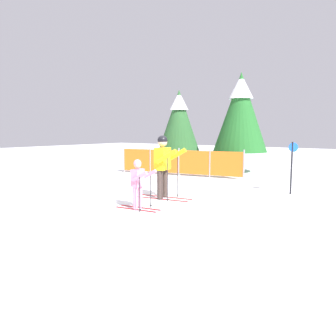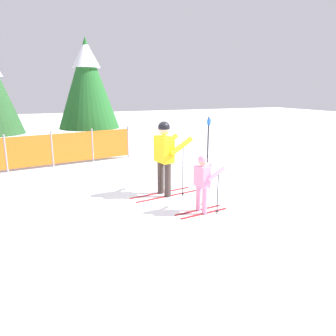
{
  "view_description": "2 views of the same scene",
  "coord_description": "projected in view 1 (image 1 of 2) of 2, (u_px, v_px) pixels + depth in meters",
  "views": [
    {
      "loc": [
        5.67,
        -7.47,
        1.93
      ],
      "look_at": [
        0.73,
        -0.55,
        0.95
      ],
      "focal_mm": 35.0,
      "sensor_mm": 36.0,
      "label": 1
    },
    {
      "loc": [
        -2.73,
        -7.13,
        2.52
      ],
      "look_at": [
        0.16,
        -0.43,
        0.76
      ],
      "focal_mm": 35.0,
      "sensor_mm": 36.0,
      "label": 2
    }
  ],
  "objects": [
    {
      "name": "ground_plane",
      "position": [
        159.0,
        197.0,
        9.53
      ],
      "size": [
        60.0,
        60.0,
        0.0
      ],
      "primitive_type": "plane",
      "color": "white"
    },
    {
      "name": "skier_adult",
      "position": [
        163.0,
        161.0,
        9.22
      ],
      "size": [
        1.73,
        0.84,
        1.79
      ],
      "rotation": [
        0.0,
        0.0,
        0.16
      ],
      "color": "maroon",
      "rests_on": "ground_plane"
    },
    {
      "name": "skier_child",
      "position": [
        138.0,
        180.0,
        7.99
      ],
      "size": [
        1.18,
        0.57,
        1.23
      ],
      "rotation": [
        0.0,
        0.0,
        0.13
      ],
      "color": "maroon",
      "rests_on": "ground_plane"
    },
    {
      "name": "safety_fence",
      "position": [
        179.0,
        162.0,
        14.0
      ],
      "size": [
        5.53,
        1.02,
        1.18
      ],
      "rotation": [
        0.0,
        0.0,
        0.17
      ],
      "color": "gray",
      "rests_on": "ground_plane"
    },
    {
      "name": "conifer_far",
      "position": [
        179.0,
        120.0,
        17.05
      ],
      "size": [
        2.17,
        2.17,
        4.02
      ],
      "color": "#4C3823",
      "rests_on": "ground_plane"
    },
    {
      "name": "conifer_near",
      "position": [
        241.0,
        111.0,
        14.77
      ],
      "size": [
        2.44,
        2.44,
        4.52
      ],
      "color": "#4C3823",
      "rests_on": "ground_plane"
    },
    {
      "name": "trail_marker",
      "position": [
        292.0,
        162.0,
        9.86
      ],
      "size": [
        0.24,
        0.18,
        1.59
      ],
      "color": "black",
      "rests_on": "ground_plane"
    }
  ]
}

